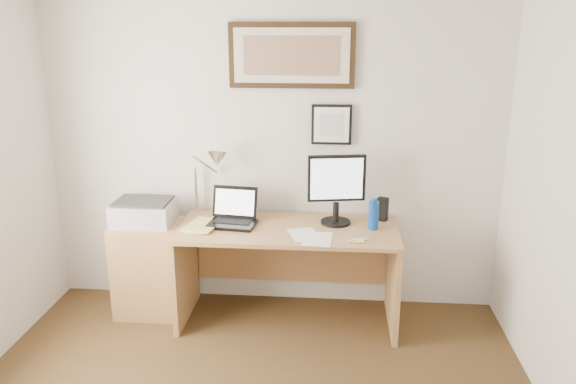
# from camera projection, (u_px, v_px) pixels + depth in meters

# --- Properties ---
(wall_back) EXTENTS (3.50, 0.02, 2.50)m
(wall_back) POSITION_uv_depth(u_px,v_px,m) (272.00, 149.00, 4.30)
(wall_back) COLOR silver
(wall_back) RESTS_ON ground
(side_cabinet) EXTENTS (0.50, 0.40, 0.73)m
(side_cabinet) POSITION_uv_depth(u_px,v_px,m) (150.00, 268.00, 4.32)
(side_cabinet) COLOR #A07443
(side_cabinet) RESTS_ON floor
(water_bottle) EXTENTS (0.07, 0.07, 0.21)m
(water_bottle) POSITION_uv_depth(u_px,v_px,m) (374.00, 215.00, 4.02)
(water_bottle) COLOR #0C3E9E
(water_bottle) RESTS_ON desk
(bottle_cap) EXTENTS (0.04, 0.04, 0.02)m
(bottle_cap) POSITION_uv_depth(u_px,v_px,m) (374.00, 200.00, 3.98)
(bottle_cap) COLOR #0C3E9E
(bottle_cap) RESTS_ON water_bottle
(speaker) EXTENTS (0.10, 0.09, 0.17)m
(speaker) POSITION_uv_depth(u_px,v_px,m) (382.00, 209.00, 4.21)
(speaker) COLOR black
(speaker) RESTS_ON desk
(paper_sheet_a) EXTENTS (0.26, 0.31, 0.00)m
(paper_sheet_a) POSITION_uv_depth(u_px,v_px,m) (304.00, 234.00, 3.94)
(paper_sheet_a) COLOR white
(paper_sheet_a) RESTS_ON desk
(paper_sheet_b) EXTENTS (0.21, 0.29, 0.00)m
(paper_sheet_b) POSITION_uv_depth(u_px,v_px,m) (318.00, 239.00, 3.85)
(paper_sheet_b) COLOR white
(paper_sheet_b) RESTS_ON desk
(sticky_pad) EXTENTS (0.08, 0.08, 0.01)m
(sticky_pad) POSITION_uv_depth(u_px,v_px,m) (359.00, 241.00, 3.81)
(sticky_pad) COLOR #D6CF65
(sticky_pad) RESTS_ON desk
(marker_pen) EXTENTS (0.14, 0.06, 0.02)m
(marker_pen) POSITION_uv_depth(u_px,v_px,m) (358.00, 240.00, 3.82)
(marker_pen) COLOR white
(marker_pen) RESTS_ON desk
(book) EXTENTS (0.27, 0.34, 0.02)m
(book) POSITION_uv_depth(u_px,v_px,m) (189.00, 224.00, 4.11)
(book) COLOR #D3D063
(book) RESTS_ON desk
(desk) EXTENTS (1.60, 0.70, 0.75)m
(desk) POSITION_uv_depth(u_px,v_px,m) (289.00, 253.00, 4.23)
(desk) COLOR #A07443
(desk) RESTS_ON floor
(laptop) EXTENTS (0.37, 0.33, 0.26)m
(laptop) POSITION_uv_depth(u_px,v_px,m) (233.00, 216.00, 4.14)
(laptop) COLOR black
(laptop) RESTS_ON desk
(lcd_monitor) EXTENTS (0.42, 0.22, 0.52)m
(lcd_monitor) POSITION_uv_depth(u_px,v_px,m) (337.00, 186.00, 4.07)
(lcd_monitor) COLOR black
(lcd_monitor) RESTS_ON desk
(printer) EXTENTS (0.44, 0.34, 0.18)m
(printer) POSITION_uv_depth(u_px,v_px,m) (144.00, 212.00, 4.21)
(printer) COLOR #A9A9AC
(printer) RESTS_ON side_cabinet
(desk_lamp) EXTENTS (0.29, 0.27, 0.53)m
(desk_lamp) POSITION_uv_depth(u_px,v_px,m) (215.00, 162.00, 4.17)
(desk_lamp) COLOR silver
(desk_lamp) RESTS_ON desk
(picture_large) EXTENTS (0.92, 0.04, 0.47)m
(picture_large) POSITION_uv_depth(u_px,v_px,m) (292.00, 56.00, 4.06)
(picture_large) COLOR black
(picture_large) RESTS_ON wall_back
(picture_small) EXTENTS (0.30, 0.03, 0.30)m
(picture_small) POSITION_uv_depth(u_px,v_px,m) (332.00, 125.00, 4.18)
(picture_small) COLOR black
(picture_small) RESTS_ON wall_back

